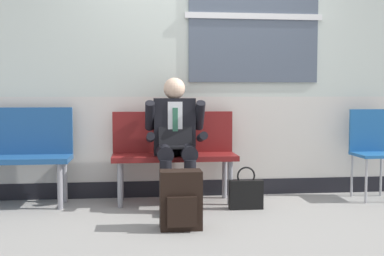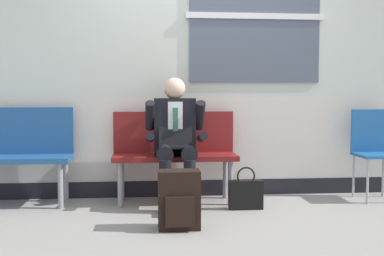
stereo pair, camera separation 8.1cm
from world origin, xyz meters
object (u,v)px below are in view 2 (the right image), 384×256
object	(u,v)px
bench_empty	(2,149)
backpack	(179,200)
bench_with_person	(174,149)
person_seated	(176,138)
handbag	(246,194)
folding_chair	(373,145)

from	to	relation	value
bench_empty	backpack	xyz separation A→B (m)	(1.64, -1.01, -0.32)
bench_with_person	person_seated	bearing A→B (deg)	-90.00
person_seated	handbag	world-z (taller)	person_seated
person_seated	folding_chair	world-z (taller)	person_seated
folding_chair	backpack	bearing A→B (deg)	-155.34
bench_empty	handbag	distance (m)	2.38
bench_with_person	handbag	bearing A→B (deg)	-32.97
bench_empty	folding_chair	size ratio (longest dim) A/B	1.47
backpack	folding_chair	size ratio (longest dim) A/B	0.51
handbag	folding_chair	xyz separation A→B (m)	(1.38, 0.35, 0.40)
backpack	handbag	distance (m)	0.89
bench_with_person	backpack	bearing A→B (deg)	-91.27
bench_empty	handbag	bearing A→B (deg)	-10.32
bench_with_person	handbag	distance (m)	0.85
person_seated	folding_chair	xyz separation A→B (m)	(2.02, 0.13, -0.11)
person_seated	backpack	xyz separation A→B (m)	(-0.02, -0.81, -0.42)
bench_empty	handbag	size ratio (longest dim) A/B	3.36
bench_with_person	person_seated	xyz separation A→B (m)	(0.00, -0.20, 0.13)
bench_with_person	handbag	size ratio (longest dim) A/B	3.05
bench_empty	bench_with_person	bearing A→B (deg)	-0.18
bench_with_person	backpack	xyz separation A→B (m)	(-0.02, -1.01, -0.30)
bench_with_person	folding_chair	world-z (taller)	folding_chair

